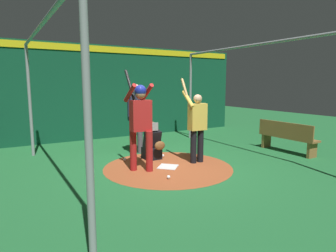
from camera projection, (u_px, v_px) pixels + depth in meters
ground_plane at (168, 167)px, 6.64m from camera, size 26.70×26.70×0.00m
dirt_circle at (168, 167)px, 6.64m from camera, size 2.92×2.92×0.01m
home_plate at (168, 167)px, 6.64m from camera, size 0.59×0.59×0.01m
batter at (140, 119)px, 6.22m from camera, size 0.68×0.49×2.19m
catcher at (153, 145)px, 7.29m from camera, size 0.58×0.40×0.95m
umpire at (136, 115)px, 7.80m from camera, size 0.23×0.49×1.87m
visitor at (197, 123)px, 6.92m from camera, size 0.55×0.50×2.01m
back_wall at (105, 92)px, 10.03m from camera, size 0.22×10.70×3.17m
cage_frame at (168, 77)px, 6.34m from camera, size 5.59×5.12×2.90m
bench at (287, 137)px, 8.00m from camera, size 1.71×0.36×0.85m
baseball_0 at (163, 156)px, 7.52m from camera, size 0.07×0.07×0.07m
baseball_1 at (125, 159)px, 7.15m from camera, size 0.07×0.07×0.07m
baseball_2 at (169, 177)px, 5.81m from camera, size 0.07×0.07×0.07m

